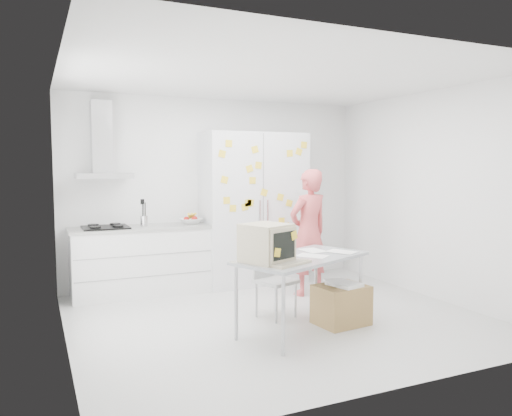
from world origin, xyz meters
name	(u,v)px	position (x,y,z in m)	size (l,w,h in m)	color
floor	(277,319)	(0.00, 0.00, -0.01)	(4.50, 4.00, 0.02)	silver
walls	(252,196)	(0.00, 0.72, 1.35)	(4.52, 4.01, 2.70)	white
ceiling	(278,77)	(0.00, 0.00, 2.70)	(4.50, 4.00, 0.02)	white
counter_run	(141,259)	(-1.20, 1.70, 0.47)	(1.84, 0.63, 1.28)	white
range_hood	(102,148)	(-1.65, 1.84, 1.96)	(0.70, 0.48, 1.01)	silver
tall_cabinet	(254,209)	(0.45, 1.67, 1.10)	(1.50, 0.68, 2.20)	silver
person	(309,232)	(0.85, 0.77, 0.84)	(0.61, 0.40, 1.69)	#D15153
desk	(281,251)	(-0.25, -0.57, 0.88)	(1.63, 1.25, 1.17)	#969B9F
chair	(272,274)	(-0.03, 0.10, 0.49)	(0.50, 0.50, 0.87)	#A3A3A1
cardboard_box	(341,304)	(0.54, -0.48, 0.22)	(0.58, 0.49, 0.47)	olive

